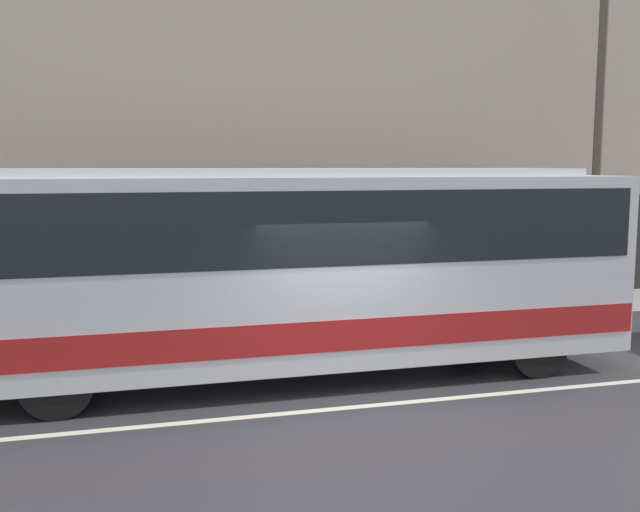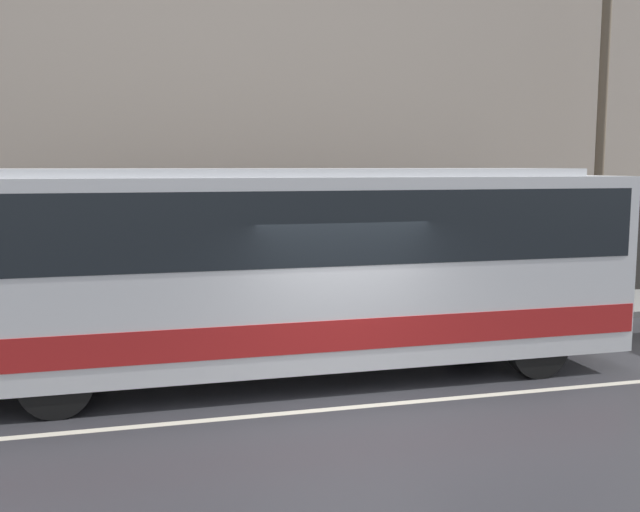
{
  "view_description": "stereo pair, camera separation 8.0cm",
  "coord_description": "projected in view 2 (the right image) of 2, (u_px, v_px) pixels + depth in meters",
  "views": [
    {
      "loc": [
        -2.92,
        -8.97,
        3.28
      ],
      "look_at": [
        -0.01,
        1.77,
        1.88
      ],
      "focal_mm": 40.0,
      "sensor_mm": 36.0,
      "label": 1
    },
    {
      "loc": [
        -2.84,
        -8.99,
        3.28
      ],
      "look_at": [
        -0.01,
        1.77,
        1.88
      ],
      "focal_mm": 40.0,
      "sensor_mm": 36.0,
      "label": 2
    }
  ],
  "objects": [
    {
      "name": "ground_plane",
      "position": [
        353.0,
        407.0,
        9.75
      ],
      "size": [
        60.0,
        60.0,
        0.0
      ],
      "primitive_type": "plane",
      "color": "#333338"
    },
    {
      "name": "sidewalk",
      "position": [
        278.0,
        322.0,
        14.77
      ],
      "size": [
        60.0,
        2.47,
        0.13
      ],
      "color": "gray",
      "rests_on": "ground_plane"
    },
    {
      "name": "building_facade",
      "position": [
        264.0,
        90.0,
        15.48
      ],
      "size": [
        60.0,
        0.35,
        10.22
      ],
      "color": "#B7A899",
      "rests_on": "ground_plane"
    },
    {
      "name": "lane_stripe",
      "position": [
        353.0,
        407.0,
        9.75
      ],
      "size": [
        54.0,
        0.14,
        0.01
      ],
      "color": "beige",
      "rests_on": "ground_plane"
    },
    {
      "name": "transit_bus",
      "position": [
        275.0,
        260.0,
        11.03
      ],
      "size": [
        11.1,
        2.61,
        3.25
      ],
      "color": "silver",
      "rests_on": "ground_plane"
    },
    {
      "name": "utility_pole_near",
      "position": [
        602.0,
        121.0,
        15.7
      ],
      "size": [
        0.21,
        0.21,
        8.3
      ],
      "color": "brown",
      "rests_on": "sidewalk"
    }
  ]
}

